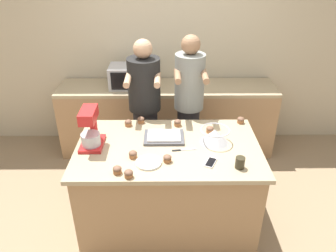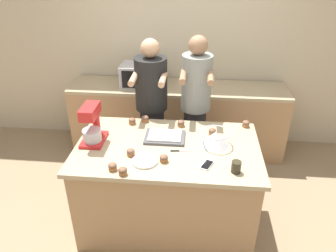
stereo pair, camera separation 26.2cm
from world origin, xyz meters
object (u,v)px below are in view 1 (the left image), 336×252
object	(u,v)px
baking_tray	(164,137)
cupcake_3	(117,170)
cupcake_5	(129,174)
drinking_glass	(240,163)
stand_mixer	(91,130)
cupcake_7	(167,158)
cupcake_4	(141,120)
person_left	(145,111)
cupcake_0	(210,129)
person_right	(189,109)
cupcake_1	(178,123)
mixing_bowl	(215,135)
cupcake_2	(133,154)
cupcake_8	(241,120)
knife	(183,150)
microwave_oven	(132,76)
small_plate	(149,162)
cupcake_6	(128,123)
cell_phone	(211,163)

from	to	relation	value
baking_tray	cupcake_3	world-z (taller)	cupcake_3
cupcake_5	drinking_glass	bearing A→B (deg)	7.58
stand_mixer	cupcake_7	size ratio (longest dim) A/B	5.14
cupcake_4	person_left	bearing A→B (deg)	85.70
cupcake_0	person_right	bearing A→B (deg)	108.55
baking_tray	cupcake_1	world-z (taller)	cupcake_1
mixing_bowl	cupcake_2	world-z (taller)	mixing_bowl
cupcake_8	stand_mixer	bearing A→B (deg)	-163.74
stand_mixer	knife	distance (m)	0.84
drinking_glass	knife	size ratio (longest dim) A/B	0.45
cupcake_2	cupcake_3	bearing A→B (deg)	-115.78
cupcake_7	drinking_glass	bearing A→B (deg)	-8.48
cupcake_1	cupcake_4	size ratio (longest dim) A/B	1.00
knife	cupcake_3	size ratio (longest dim) A/B	3.09
cupcake_0	person_left	bearing A→B (deg)	141.94
baking_tray	cupcake_2	distance (m)	0.41
person_right	mixing_bowl	xyz separation A→B (m)	(0.19, -0.70, 0.07)
microwave_oven	knife	bearing A→B (deg)	-68.72
knife	small_plate	bearing A→B (deg)	-146.10
stand_mixer	drinking_glass	distance (m)	1.32
person_right	microwave_oven	size ratio (longest dim) A/B	3.15
mixing_bowl	cupcake_0	bearing A→B (deg)	96.36
small_plate	person_left	bearing A→B (deg)	94.76
mixing_bowl	cupcake_4	distance (m)	0.80
cupcake_5	microwave_oven	bearing A→B (deg)	94.25
knife	cupcake_4	distance (m)	0.66
baking_tray	cupcake_2	bearing A→B (deg)	-130.16
drinking_glass	cupcake_0	xyz separation A→B (m)	(-0.17, 0.58, -0.02)
microwave_oven	cupcake_7	world-z (taller)	microwave_oven
mixing_bowl	cupcake_4	world-z (taller)	mixing_bowl
knife	cupcake_1	size ratio (longest dim) A/B	3.09
person_left	cupcake_0	world-z (taller)	person_left
microwave_oven	person_left	bearing A→B (deg)	-73.00
cupcake_3	cupcake_8	xyz separation A→B (m)	(1.16, 0.84, 0.00)
cupcake_2	stand_mixer	bearing A→B (deg)	152.77
person_right	cupcake_6	size ratio (longest dim) A/B	24.42
cupcake_4	cupcake_5	world-z (taller)	same
cupcake_1	microwave_oven	bearing A→B (deg)	118.03
cupcake_1	cupcake_2	distance (m)	0.69
person_right	baking_tray	distance (m)	0.69
cell_phone	knife	world-z (taller)	cell_phone
cupcake_0	cupcake_3	distance (m)	1.04
cupcake_5	stand_mixer	bearing A→B (deg)	128.63
knife	baking_tray	bearing A→B (deg)	129.19
drinking_glass	cupcake_0	bearing A→B (deg)	106.80
knife	mixing_bowl	bearing A→B (deg)	24.27
person_right	cupcake_8	xyz separation A→B (m)	(0.51, -0.32, 0.03)
small_plate	cupcake_0	distance (m)	0.77
cupcake_4	mixing_bowl	bearing A→B (deg)	-28.62
cupcake_6	small_plate	bearing A→B (deg)	-70.35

